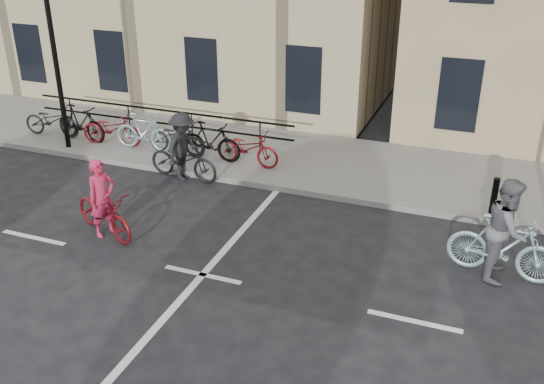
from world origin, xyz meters
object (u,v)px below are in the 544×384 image
(lamp_post, at_px, (51,28))
(cyclist_grey, at_px, (505,238))
(cyclist_pink, at_px, (104,209))
(cyclist_dark, at_px, (183,153))

(lamp_post, xyz_separation_m, cyclist_grey, (11.77, -2.38, -2.68))
(cyclist_grey, bearing_deg, cyclist_pink, 104.61)
(cyclist_pink, distance_m, cyclist_grey, 8.04)
(lamp_post, distance_m, cyclist_pink, 6.06)
(cyclist_pink, bearing_deg, cyclist_dark, 19.36)
(cyclist_pink, relative_size, cyclist_dark, 0.99)
(lamp_post, height_order, cyclist_dark, lamp_post)
(lamp_post, bearing_deg, cyclist_grey, -11.45)
(lamp_post, relative_size, cyclist_dark, 2.59)
(cyclist_grey, bearing_deg, cyclist_dark, 81.64)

